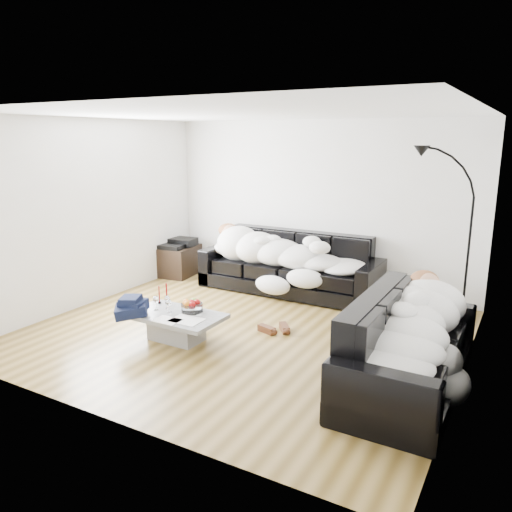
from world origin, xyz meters
The scene contains 24 objects.
ground centered at (0.00, 0.00, 0.00)m, with size 5.00×5.00×0.00m, color brown.
wall_back centered at (0.00, 2.25, 1.30)m, with size 5.00×0.02×2.60m, color silver.
wall_left centered at (-2.50, 0.00, 1.30)m, with size 0.02×4.50×2.60m, color silver.
wall_right centered at (2.50, 0.00, 1.30)m, with size 0.02×4.50×2.60m, color silver.
ceiling centered at (0.00, 0.00, 2.60)m, with size 5.00×5.00×0.00m, color white.
sofa_back centered at (-0.24, 1.76, 0.45)m, with size 2.77×0.96×0.90m, color black.
sofa_right centered at (2.07, -0.39, 0.44)m, with size 2.16×0.93×0.88m, color black.
sleeper_back centered at (-0.24, 1.71, 0.65)m, with size 2.34×0.81×0.47m, color white, non-canonical shape.
sleeper_right centered at (2.07, -0.39, 0.65)m, with size 1.86×0.78×0.45m, color white, non-canonical shape.
teal_cushion centered at (2.01, 0.28, 0.72)m, with size 0.36×0.30×0.20m, color #0C553A.
coffee_table centered at (-0.57, -0.60, 0.16)m, with size 1.11×0.65×0.32m, color #939699.
fruit_bowl centered at (-0.45, -0.45, 0.40)m, with size 0.26×0.26×0.16m, color white.
wine_glass_a centered at (-0.77, -0.50, 0.40)m, with size 0.07×0.07×0.16m, color white.
wine_glass_b centered at (-0.86, -0.61, 0.41)m, with size 0.07×0.07×0.17m, color white.
wine_glass_c centered at (-0.67, -0.60, 0.40)m, with size 0.07×0.07×0.16m, color white.
candle_left centered at (-0.98, -0.40, 0.43)m, with size 0.04×0.04×0.22m, color maroon.
candle_right centered at (-0.91, -0.35, 0.45)m, with size 0.05×0.05×0.26m, color maroon.
newspaper_a centered at (-0.33, -0.71, 0.33)m, with size 0.36×0.27×0.01m, color silver.
newspaper_b centered at (-0.52, -0.82, 0.33)m, with size 0.31×0.22×0.01m, color silver.
navy_jacket centered at (-1.01, -0.83, 0.50)m, with size 0.38×0.32×0.19m, color black, non-canonical shape.
shoes centered at (0.33, 0.19, 0.05)m, with size 0.41×0.30×0.09m, color #472311, non-canonical shape.
av_cabinet centered at (-2.31, 1.71, 0.25)m, with size 0.50×0.73×0.50m, color black.
stereo centered at (-2.31, 1.71, 0.57)m, with size 0.44×0.34×0.13m, color black.
floor_lamp centered at (2.27, 1.82, 0.99)m, with size 0.72×0.29×1.97m, color black, non-canonical shape.
Camera 1 is at (2.96, -4.94, 2.34)m, focal length 35.00 mm.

